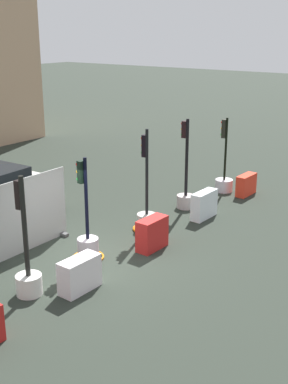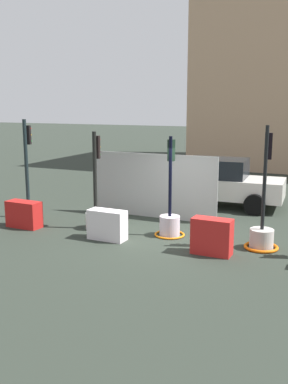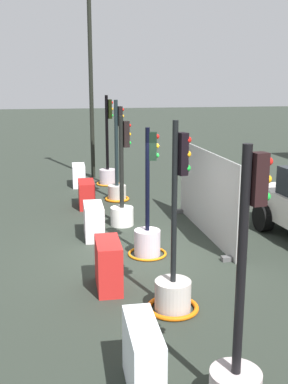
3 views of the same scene
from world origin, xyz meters
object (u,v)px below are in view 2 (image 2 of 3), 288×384
construction_barrier_1 (24,214)px  construction_barrier_2 (107,225)px  traffic_light_2 (96,209)px  traffic_light_3 (170,219)px  car_white_van (218,182)px  construction_barrier_3 (212,236)px  traffic_light_1 (28,200)px  traffic_light_4 (262,230)px

construction_barrier_1 → construction_barrier_2: bearing=-0.9°
traffic_light_2 → construction_barrier_2: size_ratio=2.71×
traffic_light_3 → construction_barrier_2: traffic_light_3 is taller
traffic_light_3 → car_white_van: 4.29m
traffic_light_3 → construction_barrier_3: bearing=-34.8°
construction_barrier_3 → car_white_van: car_white_van is taller
construction_barrier_1 → construction_barrier_3: bearing=-0.5°
traffic_light_2 → car_white_van: size_ratio=0.62×
construction_barrier_2 → construction_barrier_3: bearing=-0.1°
traffic_light_2 → car_white_van: (2.54, 4.49, 0.27)m
traffic_light_2 → traffic_light_3: traffic_light_2 is taller
traffic_light_1 → traffic_light_2: 2.73m
traffic_light_1 → construction_barrier_3: 6.62m
construction_barrier_1 → traffic_light_1: bearing=122.3°
construction_barrier_3 → construction_barrier_1: bearing=179.5°
car_white_van → construction_barrier_3: bearing=-76.5°
construction_barrier_3 → car_white_van: size_ratio=0.22×
traffic_light_4 → car_white_van: 4.97m
traffic_light_2 → traffic_light_3: size_ratio=1.03×
traffic_light_3 → traffic_light_4: size_ratio=0.89×
traffic_light_4 → car_white_van: bearing=118.1°
traffic_light_2 → construction_barrier_2: bearing=-44.7°
traffic_light_1 → construction_barrier_1: size_ratio=2.96×
construction_barrier_1 → car_white_van: (4.60, 5.28, 0.47)m
construction_barrier_3 → car_white_van: 5.49m
traffic_light_2 → construction_barrier_2: 1.21m
construction_barrier_2 → construction_barrier_3: size_ratio=1.07×
traffic_light_2 → construction_barrier_3: 3.91m
construction_barrier_3 → construction_barrier_2: bearing=179.9°
construction_barrier_1 → construction_barrier_2: 2.91m
traffic_light_2 → construction_barrier_3: (3.81, -0.84, -0.14)m
traffic_light_3 → construction_barrier_2: bearing=-143.7°
traffic_light_3 → construction_barrier_2: (-1.44, -1.06, -0.08)m
traffic_light_1 → traffic_light_3: 5.00m
traffic_light_3 → traffic_light_4: 2.59m
traffic_light_1 → construction_barrier_2: (3.56, -1.09, -0.17)m
traffic_light_2 → traffic_light_1: bearing=174.7°
traffic_light_2 → traffic_light_3: 2.30m
traffic_light_4 → car_white_van: (-2.34, 4.37, 0.38)m
traffic_light_4 → construction_barrier_3: size_ratio=3.16×
construction_barrier_3 → car_white_van: bearing=103.5°
construction_barrier_1 → traffic_light_3: bearing=13.1°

